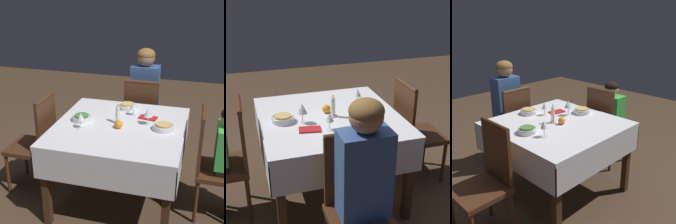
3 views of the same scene
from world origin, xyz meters
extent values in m
plane|color=#4C3826|center=(0.00, 0.00, 0.00)|extent=(8.00, 8.00, 0.00)
cube|color=silver|center=(0.00, 0.00, 0.74)|extent=(1.12, 1.14, 0.04)
cube|color=silver|center=(0.00, 0.56, 0.60)|extent=(1.12, 0.01, 0.24)
cube|color=silver|center=(0.00, -0.56, 0.60)|extent=(1.12, 0.01, 0.24)
cube|color=silver|center=(0.55, 0.00, 0.60)|extent=(0.01, 1.14, 0.24)
cube|color=silver|center=(-0.55, 0.00, 0.60)|extent=(0.01, 1.14, 0.24)
cube|color=#3D2616|center=(0.49, 0.50, 0.36)|extent=(0.06, 0.06, 0.72)
cube|color=#3D2616|center=(-0.49, 0.50, 0.36)|extent=(0.06, 0.06, 0.72)
cube|color=#3D2616|center=(0.49, -0.50, 0.36)|extent=(0.06, 0.06, 0.72)
cube|color=#3D2616|center=(-0.49, -0.50, 0.36)|extent=(0.06, 0.06, 0.72)
cube|color=#472816|center=(0.05, 0.88, 0.43)|extent=(0.40, 0.40, 0.04)
cube|color=#472816|center=(0.05, 0.70, 0.70)|extent=(0.36, 0.03, 0.49)
cylinder|color=#472816|center=(0.05, 0.70, 0.94)|extent=(0.36, 0.04, 0.04)
cylinder|color=#472816|center=(0.22, 1.06, 0.21)|extent=(0.03, 0.03, 0.41)
cylinder|color=#472816|center=(-0.12, 1.06, 0.21)|extent=(0.03, 0.03, 0.41)
cylinder|color=#472816|center=(0.22, 0.71, 0.21)|extent=(0.03, 0.03, 0.41)
cylinder|color=#472816|center=(-0.12, 0.71, 0.21)|extent=(0.03, 0.03, 0.41)
cube|color=#472816|center=(0.87, 0.01, 0.43)|extent=(0.40, 0.40, 0.04)
cube|color=#472816|center=(0.69, 0.01, 0.70)|extent=(0.03, 0.36, 0.49)
cylinder|color=#472816|center=(0.69, 0.01, 0.94)|extent=(0.04, 0.36, 0.04)
cylinder|color=#472816|center=(0.70, -0.16, 0.21)|extent=(0.03, 0.03, 0.41)
cylinder|color=#472816|center=(0.70, 0.19, 0.21)|extent=(0.03, 0.03, 0.41)
cube|color=#472816|center=(-0.87, -0.02, 0.43)|extent=(0.40, 0.40, 0.04)
cube|color=#472816|center=(-0.69, -0.02, 0.70)|extent=(0.03, 0.36, 0.49)
cylinder|color=#472816|center=(-0.69, -0.02, 0.94)|extent=(0.04, 0.36, 0.04)
cylinder|color=#472816|center=(-1.05, 0.15, 0.21)|extent=(0.03, 0.03, 0.41)
cylinder|color=#472816|center=(-1.05, -0.20, 0.21)|extent=(0.03, 0.03, 0.41)
cylinder|color=#472816|center=(-0.70, 0.15, 0.21)|extent=(0.03, 0.03, 0.41)
cylinder|color=#472816|center=(-0.70, -0.20, 0.21)|extent=(0.03, 0.03, 0.41)
cube|color=#282833|center=(0.05, 1.08, 0.23)|extent=(0.23, 0.14, 0.45)
cube|color=#282833|center=(0.05, 1.00, 0.48)|extent=(0.24, 0.31, 0.06)
cube|color=#38568E|center=(0.05, 0.91, 0.79)|extent=(0.30, 0.18, 0.55)
sphere|color=#9E7051|center=(0.05, 0.91, 1.15)|extent=(0.19, 0.19, 0.19)
ellipsoid|color=brown|center=(0.05, 0.91, 1.18)|extent=(0.19, 0.19, 0.13)
cylinder|color=silver|center=(-0.03, 0.40, 0.78)|extent=(0.18, 0.18, 0.04)
torus|color=silver|center=(-0.03, 0.40, 0.80)|extent=(0.17, 0.17, 0.01)
cylinder|color=tan|center=(-0.03, 0.40, 0.80)|extent=(0.13, 0.13, 0.02)
cylinder|color=white|center=(0.07, 0.25, 0.76)|extent=(0.06, 0.06, 0.00)
cylinder|color=white|center=(0.07, 0.25, 0.79)|extent=(0.01, 0.01, 0.07)
cone|color=white|center=(0.07, 0.25, 0.86)|extent=(0.07, 0.07, 0.06)
cylinder|color=white|center=(0.07, 0.25, 0.85)|extent=(0.04, 0.04, 0.03)
cylinder|color=silver|center=(0.38, 0.01, 0.78)|extent=(0.18, 0.18, 0.04)
torus|color=silver|center=(0.38, 0.01, 0.80)|extent=(0.18, 0.18, 0.01)
cylinder|color=tan|center=(0.38, 0.01, 0.80)|extent=(0.13, 0.13, 0.02)
cylinder|color=white|center=(0.23, 0.07, 0.76)|extent=(0.06, 0.06, 0.00)
cylinder|color=white|center=(0.23, 0.07, 0.80)|extent=(0.01, 0.01, 0.08)
cone|color=white|center=(0.23, 0.07, 0.88)|extent=(0.08, 0.08, 0.08)
cylinder|color=white|center=(0.23, 0.07, 0.86)|extent=(0.05, 0.05, 0.03)
cylinder|color=silver|center=(-0.35, 0.01, 0.78)|extent=(0.17, 0.17, 0.04)
torus|color=silver|center=(-0.35, 0.01, 0.80)|extent=(0.17, 0.17, 0.01)
cylinder|color=#4C7F38|center=(-0.35, 0.01, 0.80)|extent=(0.12, 0.12, 0.02)
cylinder|color=white|center=(-0.30, -0.16, 0.76)|extent=(0.07, 0.07, 0.00)
cylinder|color=white|center=(-0.30, -0.16, 0.80)|extent=(0.01, 0.01, 0.07)
cone|color=white|center=(-0.30, -0.16, 0.87)|extent=(0.06, 0.06, 0.07)
cylinder|color=white|center=(-0.30, -0.16, 0.86)|extent=(0.04, 0.04, 0.03)
cylinder|color=beige|center=(-0.03, 0.03, 0.76)|extent=(0.06, 0.06, 0.01)
cylinder|color=white|center=(-0.03, 0.03, 0.84)|extent=(0.03, 0.03, 0.15)
ellipsoid|color=#F9C64C|center=(-0.03, 0.03, 0.93)|extent=(0.01, 0.01, 0.03)
sphere|color=orange|center=(0.01, -0.06, 0.79)|extent=(0.07, 0.07, 0.07)
cube|color=red|center=(0.21, 0.22, 0.76)|extent=(0.17, 0.12, 0.01)
camera|label=1|loc=(0.67, -2.62, 1.99)|focal=55.00mm
camera|label=2|loc=(0.67, 2.45, 1.90)|focal=55.00mm
camera|label=3|loc=(-1.74, -1.82, 1.74)|focal=45.00mm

